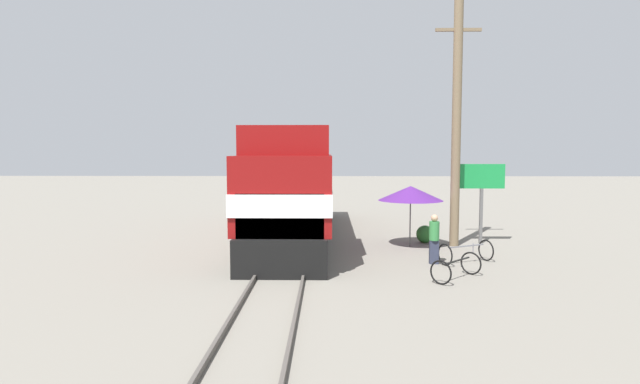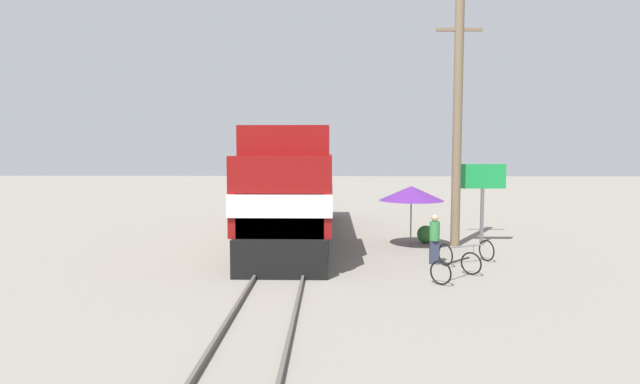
# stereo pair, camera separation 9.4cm
# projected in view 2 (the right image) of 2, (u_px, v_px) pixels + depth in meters

# --- Properties ---
(ground_plane) EXTENTS (120.00, 120.00, 0.00)m
(ground_plane) POSITION_uv_depth(u_px,v_px,m) (292.00, 249.00, 19.52)
(ground_plane) COLOR slate
(rail_near) EXTENTS (0.08, 35.63, 0.15)m
(rail_near) POSITION_uv_depth(u_px,v_px,m) (273.00, 247.00, 19.53)
(rail_near) COLOR #4C4742
(rail_near) RESTS_ON ground_plane
(rail_far) EXTENTS (0.08, 35.63, 0.15)m
(rail_far) POSITION_uv_depth(u_px,v_px,m) (310.00, 247.00, 19.50)
(rail_far) COLOR #4C4742
(rail_far) RESTS_ON ground_plane
(locomotive) EXTENTS (3.19, 15.45, 4.64)m
(locomotive) POSITION_uv_depth(u_px,v_px,m) (296.00, 193.00, 21.88)
(locomotive) COLOR black
(locomotive) RESTS_ON ground_plane
(utility_pole) EXTENTS (1.80, 0.36, 9.74)m
(utility_pole) POSITION_uv_depth(u_px,v_px,m) (457.00, 123.00, 19.80)
(utility_pole) COLOR #726047
(utility_pole) RESTS_ON ground_plane
(vendor_umbrella) EXTENTS (2.58, 2.58, 2.44)m
(vendor_umbrella) POSITION_uv_depth(u_px,v_px,m) (411.00, 193.00, 19.83)
(vendor_umbrella) COLOR #4C4C4C
(vendor_umbrella) RESTS_ON ground_plane
(billboard_sign) EXTENTS (1.87, 0.12, 3.30)m
(billboard_sign) POSITION_uv_depth(u_px,v_px,m) (483.00, 184.00, 20.49)
(billboard_sign) COLOR #595959
(billboard_sign) RESTS_ON ground_plane
(shrub_cluster) EXTENTS (0.73, 0.73, 0.73)m
(shrub_cluster) POSITION_uv_depth(u_px,v_px,m) (426.00, 234.00, 20.81)
(shrub_cluster) COLOR #2D722D
(shrub_cluster) RESTS_ON ground_plane
(person_bystander) EXTENTS (0.34, 0.34, 1.69)m
(person_bystander) POSITION_uv_depth(u_px,v_px,m) (435.00, 237.00, 16.85)
(person_bystander) COLOR #2D3347
(person_bystander) RESTS_ON ground_plane
(bicycle) EXTENTS (1.97, 1.47, 0.75)m
(bicycle) POSITION_uv_depth(u_px,v_px,m) (467.00, 252.00, 16.98)
(bicycle) COLOR black
(bicycle) RESTS_ON ground_plane
(bicycle_spare) EXTENTS (1.74, 1.74, 0.71)m
(bicycle_spare) POSITION_uv_depth(u_px,v_px,m) (457.00, 267.00, 14.80)
(bicycle_spare) COLOR black
(bicycle_spare) RESTS_ON ground_plane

